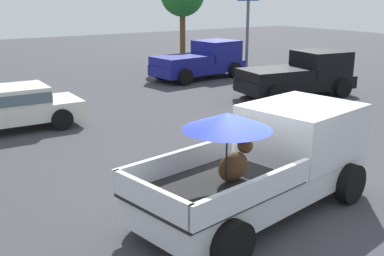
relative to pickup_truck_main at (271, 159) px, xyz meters
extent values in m
plane|color=#38383D|center=(-0.41, -0.05, -0.99)|extent=(80.00, 80.00, 0.00)
cylinder|color=black|center=(1.16, 1.19, -0.59)|extent=(0.83, 0.40, 0.80)
cylinder|color=black|center=(1.47, -0.75, -0.59)|extent=(0.83, 0.40, 0.80)
cylinder|color=black|center=(-2.30, 0.64, -0.59)|extent=(0.83, 0.40, 0.80)
cylinder|color=black|center=(-1.99, -1.30, -0.59)|extent=(0.83, 0.40, 0.80)
cube|color=silver|center=(-0.41, -0.05, -0.42)|extent=(5.22, 2.57, 0.50)
cube|color=silver|center=(0.97, 0.17, 0.37)|extent=(2.37, 2.17, 1.08)
cube|color=#4C606B|center=(1.96, 0.32, 0.57)|extent=(0.33, 1.71, 0.64)
cube|color=black|center=(-1.55, -0.24, -0.14)|extent=(3.05, 2.26, 0.06)
cube|color=silver|center=(-1.69, 0.67, 0.09)|extent=(2.78, 0.54, 0.40)
cube|color=silver|center=(-1.40, -1.14, 0.09)|extent=(2.78, 0.54, 0.40)
cube|color=silver|center=(-2.88, -0.45, 0.09)|extent=(0.39, 1.83, 0.40)
ellipsoid|color=#472D19|center=(-1.12, -0.23, 0.15)|extent=(0.72, 0.42, 0.52)
sphere|color=#472D19|center=(-0.82, -0.18, 0.47)|extent=(0.32, 0.32, 0.28)
cone|color=#472D19|center=(-0.83, -0.10, 0.61)|extent=(0.10, 0.10, 0.12)
cone|color=#472D19|center=(-0.81, -0.26, 0.61)|extent=(0.10, 0.10, 0.12)
cylinder|color=black|center=(-1.41, -0.39, 0.43)|extent=(0.03, 0.03, 1.06)
cone|color=#1E33B7|center=(-1.41, -0.39, 1.06)|extent=(1.71, 1.71, 0.28)
cylinder|color=black|center=(8.69, 13.82, -0.61)|extent=(0.78, 0.33, 0.76)
cylinder|color=black|center=(8.87, 11.93, -0.61)|extent=(0.78, 0.33, 0.76)
cylinder|color=black|center=(5.50, 13.50, -0.61)|extent=(0.78, 0.33, 0.76)
cylinder|color=black|center=(5.69, 11.61, -0.61)|extent=(0.78, 0.33, 0.76)
cube|color=navy|center=(7.19, 12.71, -0.44)|extent=(4.95, 2.26, 0.50)
cube|color=navy|center=(8.38, 12.83, 0.31)|extent=(2.07, 1.98, 1.00)
cube|color=navy|center=(6.19, 12.61, 0.01)|extent=(2.86, 2.06, 0.40)
cylinder|color=black|center=(9.78, 7.72, -0.61)|extent=(0.79, 0.38, 0.76)
cylinder|color=black|center=(9.48, 5.84, -0.61)|extent=(0.79, 0.38, 0.76)
cylinder|color=black|center=(6.62, 8.22, -0.61)|extent=(0.79, 0.38, 0.76)
cylinder|color=black|center=(6.32, 6.34, -0.61)|extent=(0.79, 0.38, 0.76)
cube|color=black|center=(8.05, 7.03, -0.44)|extent=(5.02, 2.53, 0.50)
cube|color=black|center=(9.23, 6.84, 0.31)|extent=(2.16, 2.07, 1.00)
cube|color=black|center=(7.06, 7.19, 0.01)|extent=(2.95, 2.20, 0.40)
cylinder|color=black|center=(-1.50, 7.59, -0.66)|extent=(0.67, 0.24, 0.66)
cylinder|color=black|center=(-1.43, 9.34, -0.66)|extent=(0.67, 0.24, 0.66)
cube|color=silver|center=(-2.81, 8.51, -0.44)|extent=(4.36, 1.92, 0.52)
cube|color=silver|center=(-2.71, 8.51, 0.06)|extent=(2.16, 1.68, 0.56)
cube|color=#4C606B|center=(-2.71, 8.51, 0.06)|extent=(2.10, 1.75, 0.32)
cylinder|color=#59595B|center=(10.90, 13.43, 0.86)|extent=(0.16, 0.16, 3.69)
cylinder|color=brown|center=(8.95, 16.83, 0.59)|extent=(0.32, 0.32, 3.16)
camera|label=1|loc=(-6.03, -6.19, 3.05)|focal=44.07mm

